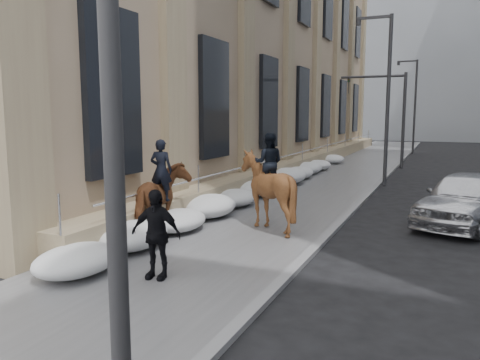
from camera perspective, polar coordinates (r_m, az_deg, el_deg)
name	(u,v)px	position (r m, az deg, el deg)	size (l,w,h in m)	color
ground	(184,261)	(11.30, -6.83, -9.73)	(140.00, 140.00, 0.00)	black
sidewalk	(303,193)	(20.30, 7.67, -1.60)	(5.00, 80.00, 0.12)	#57575A
curb	(365,197)	(19.75, 15.00, -2.07)	(0.24, 80.00, 0.12)	slate
limestone_building	(270,28)	(31.60, 3.66, 18.00)	(6.10, 44.00, 18.00)	#887359
bg_building_mid	(440,33)	(70.05, 23.22, 16.10)	(30.00, 12.00, 28.00)	slate
bg_building_far	(374,74)	(82.31, 16.05, 12.33)	(24.00, 12.00, 20.00)	gray
streetlight_mid	(385,89)	(23.43, 17.24, 10.49)	(1.71, 0.24, 8.00)	#2D2D30
streetlight_far	(413,100)	(43.34, 20.37, 9.08)	(1.71, 0.24, 8.00)	#2D2D30
traffic_signal	(389,105)	(31.43, 17.70, 8.71)	(4.10, 0.22, 6.00)	#2D2D30
snow_bank	(256,188)	(18.92, 1.96, -0.98)	(1.70, 18.10, 0.76)	white
mounted_horse_left	(162,197)	(13.08, -9.45, -2.09)	(1.49, 2.46, 2.64)	#542F19
mounted_horse_right	(267,188)	(13.50, 3.32, -0.93)	(2.27, 2.44, 2.79)	#4E2D16
pedestrian	(156,234)	(9.65, -10.23, -6.49)	(1.07, 0.45, 1.83)	black
car_silver	(466,199)	(16.06, 25.83, -2.04)	(2.00, 4.98, 1.70)	#AEB0B6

